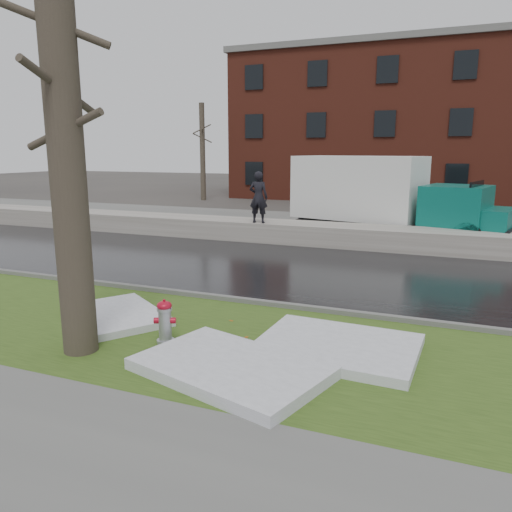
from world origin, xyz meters
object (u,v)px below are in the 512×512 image
at_px(tree, 65,135).
at_px(worker, 258,197).
at_px(fire_hydrant, 165,320).
at_px(box_truck, 382,195).

height_order(tree, worker, tree).
relative_size(fire_hydrant, box_truck, 0.08).
relative_size(fire_hydrant, tree, 0.11).
bearing_deg(worker, tree, 90.45).
xyz_separation_m(fire_hydrant, worker, (-2.16, 9.84, 1.23)).
height_order(fire_hydrant, worker, worker).
height_order(fire_hydrant, box_truck, box_truck).
xyz_separation_m(fire_hydrant, box_truck, (1.84, 12.72, 1.21)).
distance_m(fire_hydrant, worker, 10.15).
bearing_deg(tree, box_truck, 77.61).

